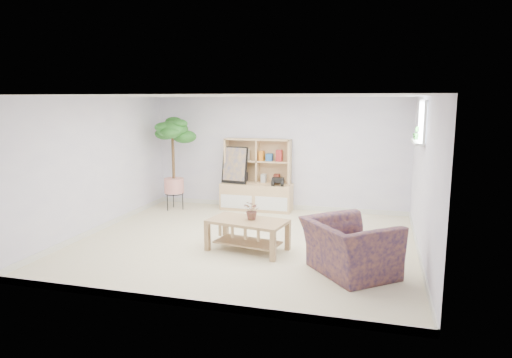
% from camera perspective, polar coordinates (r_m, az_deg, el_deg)
% --- Properties ---
extents(floor, '(5.50, 5.00, 0.01)m').
position_cam_1_polar(floor, '(7.68, -1.35, -7.88)').
color(floor, beige).
rests_on(floor, ground).
extents(ceiling, '(5.50, 5.00, 0.01)m').
position_cam_1_polar(ceiling, '(7.31, -1.43, 10.33)').
color(ceiling, silver).
rests_on(ceiling, walls).
extents(walls, '(5.51, 5.01, 2.40)m').
position_cam_1_polar(walls, '(7.40, -1.39, 1.00)').
color(walls, silver).
rests_on(walls, floor).
extents(baseboard, '(5.50, 5.00, 0.10)m').
position_cam_1_polar(baseboard, '(7.66, -1.36, -7.53)').
color(baseboard, silver).
rests_on(baseboard, floor).
extents(window, '(0.10, 0.98, 0.68)m').
position_cam_1_polar(window, '(7.64, 20.13, 6.72)').
color(window, silver).
rests_on(window, walls).
extents(window_sill, '(0.14, 1.00, 0.04)m').
position_cam_1_polar(window_sill, '(7.66, 19.54, 4.35)').
color(window_sill, silver).
rests_on(window_sill, walls).
extents(storage_unit, '(1.53, 0.51, 1.53)m').
position_cam_1_polar(storage_unit, '(9.71, 0.06, 0.52)').
color(storage_unit, '#D6AF7B').
rests_on(storage_unit, floor).
extents(poster, '(0.58, 0.21, 0.79)m').
position_cam_1_polar(poster, '(9.75, -2.67, 1.75)').
color(poster, gold).
rests_on(poster, storage_unit).
extents(toy_truck, '(0.38, 0.28, 0.19)m').
position_cam_1_polar(toy_truck, '(9.53, 2.75, -0.27)').
color(toy_truck, black).
rests_on(toy_truck, storage_unit).
extents(coffee_table, '(1.30, 0.87, 0.49)m').
position_cam_1_polar(coffee_table, '(7.21, -1.05, -7.03)').
color(coffee_table, '#99754C').
rests_on(coffee_table, floor).
extents(table_plant, '(0.35, 0.34, 0.30)m').
position_cam_1_polar(table_plant, '(7.13, -0.46, -3.94)').
color(table_plant, '#1D6C1C').
rests_on(table_plant, coffee_table).
extents(floor_tree, '(0.77, 0.77, 1.99)m').
position_cam_1_polar(floor_tree, '(9.88, -10.29, 1.88)').
color(floor_tree, '#225823').
rests_on(floor_tree, floor).
extents(armchair, '(1.49, 1.51, 0.84)m').
position_cam_1_polar(armchair, '(6.35, 11.65, -7.93)').
color(armchair, '#0E113F').
rests_on(armchair, floor).
extents(sill_plant, '(0.14, 0.12, 0.22)m').
position_cam_1_polar(sill_plant, '(7.93, 19.45, 5.47)').
color(sill_plant, '#225823').
rests_on(sill_plant, window_sill).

